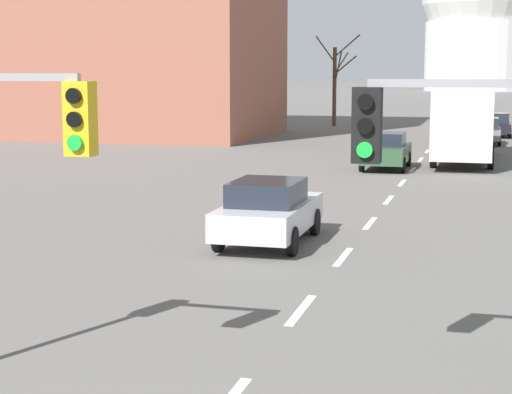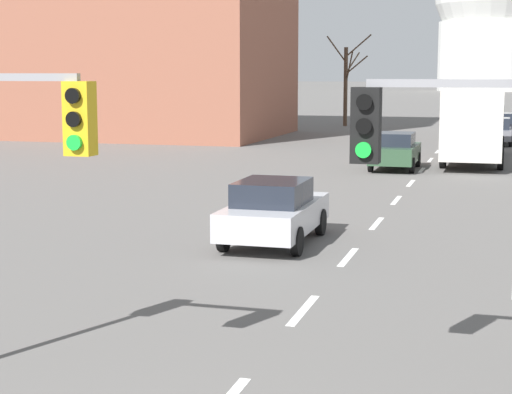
% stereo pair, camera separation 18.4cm
% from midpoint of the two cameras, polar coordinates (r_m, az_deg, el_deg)
% --- Properties ---
extents(lane_stripe_1, '(0.16, 2.00, 0.01)m').
position_cam_midpoint_polar(lane_stripe_1, '(15.03, 3.54, -7.53)').
color(lane_stripe_1, silver).
rests_on(lane_stripe_1, ground_plane).
extents(lane_stripe_2, '(0.16, 2.00, 0.01)m').
position_cam_midpoint_polar(lane_stripe_2, '(19.32, 6.44, -4.00)').
color(lane_stripe_2, silver).
rests_on(lane_stripe_2, ground_plane).
extents(lane_stripe_3, '(0.16, 2.00, 0.01)m').
position_cam_midpoint_polar(lane_stripe_3, '(23.69, 8.27, -1.75)').
color(lane_stripe_3, silver).
rests_on(lane_stripe_3, ground_plane).
extents(lane_stripe_4, '(0.16, 2.00, 0.01)m').
position_cam_midpoint_polar(lane_stripe_4, '(28.10, 9.52, -0.21)').
color(lane_stripe_4, silver).
rests_on(lane_stripe_4, ground_plane).
extents(lane_stripe_5, '(0.16, 2.00, 0.01)m').
position_cam_midpoint_polar(lane_stripe_5, '(32.53, 10.44, 0.92)').
color(lane_stripe_5, silver).
rests_on(lane_stripe_5, ground_plane).
extents(lane_stripe_6, '(0.16, 2.00, 0.01)m').
position_cam_midpoint_polar(lane_stripe_6, '(36.98, 11.13, 1.77)').
color(lane_stripe_6, silver).
rests_on(lane_stripe_6, ground_plane).
extents(lane_stripe_7, '(0.16, 2.00, 0.01)m').
position_cam_midpoint_polar(lane_stripe_7, '(41.45, 11.68, 2.44)').
color(lane_stripe_7, silver).
rests_on(lane_stripe_7, ground_plane).
extents(lane_stripe_8, '(0.16, 2.00, 0.01)m').
position_cam_midpoint_polar(lane_stripe_8, '(45.91, 12.12, 2.98)').
color(lane_stripe_8, silver).
rests_on(lane_stripe_8, ground_plane).
extents(lane_stripe_9, '(0.16, 2.00, 0.01)m').
position_cam_midpoint_polar(lane_stripe_9, '(50.39, 12.48, 3.43)').
color(lane_stripe_9, silver).
rests_on(lane_stripe_9, ground_plane).
extents(lane_stripe_10, '(0.16, 2.00, 0.01)m').
position_cam_midpoint_polar(lane_stripe_10, '(54.87, 12.78, 3.80)').
color(lane_stripe_10, silver).
rests_on(lane_stripe_10, ground_plane).
extents(lane_stripe_11, '(0.16, 2.00, 0.01)m').
position_cam_midpoint_polar(lane_stripe_11, '(59.35, 13.04, 4.11)').
color(lane_stripe_11, silver).
rests_on(lane_stripe_11, ground_plane).
extents(lane_stripe_12, '(0.16, 2.00, 0.01)m').
position_cam_midpoint_polar(lane_stripe_12, '(63.83, 13.26, 4.39)').
color(lane_stripe_12, silver).
rests_on(lane_stripe_12, ground_plane).
extents(traffic_signal_near_right, '(2.37, 0.34, 4.22)m').
position_cam_midpoint_polar(traffic_signal_near_right, '(10.83, 14.47, 3.20)').
color(traffic_signal_near_right, gray).
rests_on(traffic_signal_near_right, ground_plane).
extents(traffic_signal_near_left, '(2.17, 0.34, 4.29)m').
position_cam_midpoint_polar(traffic_signal_near_left, '(11.89, -16.14, 3.82)').
color(traffic_signal_near_left, gray).
rests_on(traffic_signal_near_left, ground_plane).
extents(sedan_near_left, '(1.74, 4.00, 1.55)m').
position_cam_midpoint_polar(sedan_near_left, '(57.36, 16.58, 4.62)').
color(sedan_near_left, black).
rests_on(sedan_near_left, ground_plane).
extents(sedan_near_right, '(1.92, 4.23, 1.55)m').
position_cam_midpoint_polar(sedan_near_right, '(20.62, 1.47, -0.92)').
color(sedan_near_right, '#B7B7BC').
rests_on(sedan_near_right, ground_plane).
extents(sedan_mid_centre, '(1.69, 4.13, 1.55)m').
position_cam_midpoint_polar(sedan_mid_centre, '(51.16, 15.86, 4.25)').
color(sedan_mid_centre, slate).
rests_on(sedan_mid_centre, ground_plane).
extents(sedan_far_left, '(1.89, 4.14, 1.58)m').
position_cam_midpoint_polar(sedan_far_left, '(37.02, 9.40, 3.08)').
color(sedan_far_left, '#2D4C33').
rests_on(sedan_far_left, ground_plane).
extents(city_bus, '(2.66, 10.80, 3.48)m').
position_cam_midpoint_polar(city_bus, '(40.98, 14.54, 5.16)').
color(city_bus, beige).
rests_on(city_bus, ground_plane).
extents(bare_tree_left_near, '(3.31, 4.13, 7.00)m').
position_cam_midpoint_polar(bare_tree_left_near, '(66.84, 6.14, 7.72)').
color(bare_tree_left_near, brown).
rests_on(bare_tree_left_near, ground_plane).
extents(capitol_dome, '(26.01, 26.01, 36.74)m').
position_cam_midpoint_polar(capitol_dome, '(204.70, 15.47, 11.85)').
color(capitol_dome, silver).
rests_on(capitol_dome, ground_plane).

